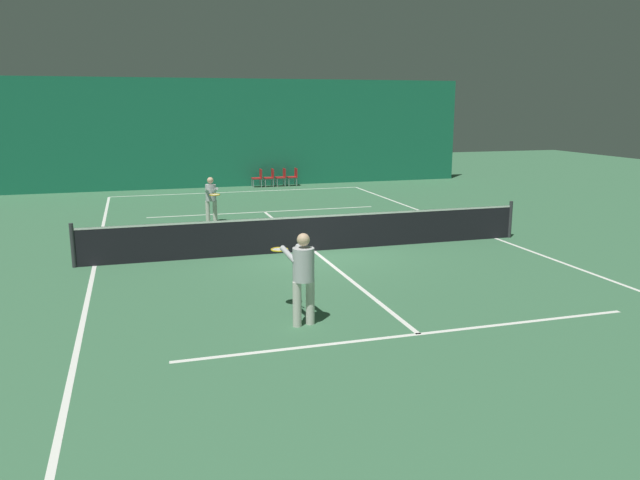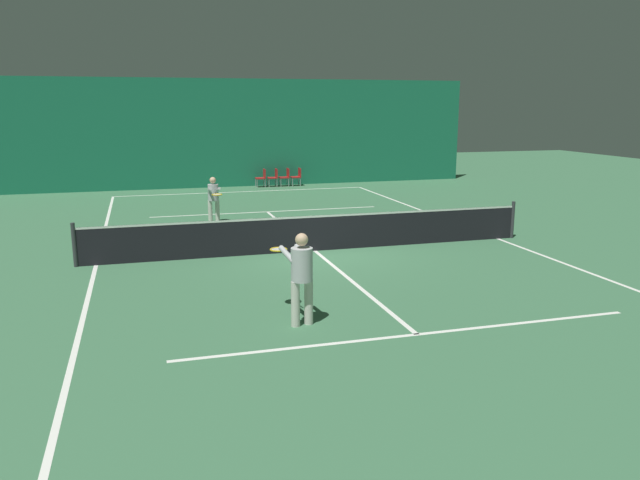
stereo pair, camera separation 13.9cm
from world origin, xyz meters
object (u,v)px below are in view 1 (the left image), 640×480
(courtside_chair_0, at_px, (258,177))
(courtside_chair_3, at_px, (293,176))
(courtside_chair_2, at_px, (282,176))
(player_near, at_px, (302,272))
(player_far, at_px, (211,197))
(courtside_chair_1, at_px, (270,176))
(tennis_net, at_px, (314,232))

(courtside_chair_0, bearing_deg, courtside_chair_3, 90.00)
(courtside_chair_2, bearing_deg, player_near, -12.20)
(player_near, relative_size, courtside_chair_0, 1.97)
(player_near, relative_size, player_far, 1.10)
(courtside_chair_1, distance_m, courtside_chair_3, 1.13)
(player_far, xyz_separation_m, courtside_chair_3, (4.93, 8.51, -0.39))
(courtside_chair_0, xyz_separation_m, courtside_chair_2, (1.13, 0.00, 0.00))
(courtside_chair_1, bearing_deg, courtside_chair_0, -90.00)
(courtside_chair_2, bearing_deg, player_far, -27.14)
(tennis_net, distance_m, player_far, 5.21)
(tennis_net, bearing_deg, courtside_chair_1, 82.69)
(player_far, bearing_deg, courtside_chair_2, 152.24)
(player_near, xyz_separation_m, courtside_chair_0, (2.89, 18.63, -0.48))
(player_near, xyz_separation_m, courtside_chair_3, (4.59, 18.63, -0.48))
(tennis_net, xyz_separation_m, courtside_chair_0, (1.14, 13.26, -0.03))
(player_near, bearing_deg, tennis_net, -29.68)
(player_far, height_order, courtside_chair_3, player_far)
(tennis_net, height_order, courtside_chair_3, tennis_net)
(courtside_chair_0, height_order, courtside_chair_2, same)
(player_near, distance_m, player_far, 10.12)
(courtside_chair_1, distance_m, courtside_chair_2, 0.57)
(courtside_chair_3, bearing_deg, player_far, -30.08)
(player_near, xyz_separation_m, courtside_chair_2, (4.03, 18.63, -0.48))
(tennis_net, height_order, player_far, player_far)
(player_far, distance_m, courtside_chair_1, 9.33)
(courtside_chair_1, xyz_separation_m, courtside_chair_2, (0.57, 0.00, 0.00))
(tennis_net, bearing_deg, courtside_chair_2, 80.29)
(player_near, distance_m, courtside_chair_3, 19.19)
(tennis_net, relative_size, courtside_chair_3, 14.29)
(tennis_net, relative_size, courtside_chair_2, 14.29)
(player_far, height_order, courtside_chair_2, player_far)
(player_near, relative_size, courtside_chair_2, 1.97)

